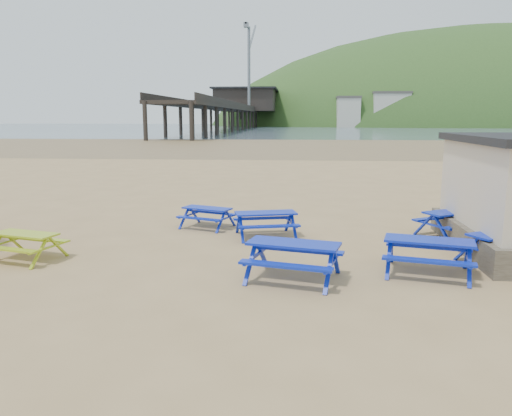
{
  "coord_description": "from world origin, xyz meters",
  "views": [
    {
      "loc": [
        2.4,
        -12.82,
        3.61
      ],
      "look_at": [
        1.19,
        1.5,
        1.0
      ],
      "focal_mm": 35.0,
      "sensor_mm": 36.0,
      "label": 1
    }
  ],
  "objects": [
    {
      "name": "ground",
      "position": [
        0.0,
        0.0,
        0.0
      ],
      "size": [
        400.0,
        400.0,
        0.0
      ],
      "primitive_type": "plane",
      "color": "tan",
      "rests_on": "ground"
    },
    {
      "name": "wet_sand",
      "position": [
        0.0,
        55.0,
        0.0
      ],
      "size": [
        400.0,
        400.0,
        0.0
      ],
      "primitive_type": "plane",
      "color": "olive",
      "rests_on": "ground"
    },
    {
      "name": "sea",
      "position": [
        0.0,
        170.0,
        0.01
      ],
      "size": [
        400.0,
        400.0,
        0.0
      ],
      "primitive_type": "plane",
      "color": "#455663",
      "rests_on": "ground"
    },
    {
      "name": "picnic_table_blue_a",
      "position": [
        -0.58,
        3.22,
        0.34
      ],
      "size": [
        1.96,
        1.78,
        0.68
      ],
      "rotation": [
        0.0,
        0.0,
        -0.36
      ],
      "color": "#00199F",
      "rests_on": "ground"
    },
    {
      "name": "picnic_table_blue_b",
      "position": [
        1.44,
        2.07,
        0.39
      ],
      "size": [
        2.15,
        1.89,
        0.77
      ],
      "rotation": [
        0.0,
        0.0,
        0.25
      ],
      "color": "#00199F",
      "rests_on": "ground"
    },
    {
      "name": "picnic_table_blue_c",
      "position": [
        7.17,
        2.55,
        0.4
      ],
      "size": [
        2.44,
        2.3,
        0.81
      ],
      "rotation": [
        0.0,
        0.0,
        0.52
      ],
      "color": "#00199F",
      "rests_on": "ground"
    },
    {
      "name": "picnic_table_blue_d",
      "position": [
        2.33,
        -1.95,
        0.43
      ],
      "size": [
        2.38,
        2.1,
        0.86
      ],
      "rotation": [
        0.0,
        0.0,
        -0.25
      ],
      "color": "#00199F",
      "rests_on": "ground"
    },
    {
      "name": "picnic_table_blue_e",
      "position": [
        5.45,
        -1.3,
        0.42
      ],
      "size": [
        2.31,
        2.03,
        0.83
      ],
      "rotation": [
        0.0,
        0.0,
        -0.24
      ],
      "color": "#00199F",
      "rests_on": "ground"
    },
    {
      "name": "picnic_table_blue_f",
      "position": [
        7.54,
        -0.27,
        0.4
      ],
      "size": [
        2.4,
        2.25,
        0.79
      ],
      "rotation": [
        0.0,
        0.0,
        0.51
      ],
      "color": "#00199F",
      "rests_on": "ground"
    },
    {
      "name": "picnic_table_yellow",
      "position": [
        -4.53,
        -0.95,
        0.35
      ],
      "size": [
        1.97,
        1.74,
        0.7
      ],
      "rotation": [
        0.0,
        0.0,
        -0.26
      ],
      "color": "#97C326",
      "rests_on": "ground"
    },
    {
      "name": "pier",
      "position": [
        -17.99,
        178.23,
        5.46
      ],
      "size": [
        24.0,
        220.0,
        39.29
      ],
      "color": "black",
      "rests_on": "ground"
    },
    {
      "name": "headland_town",
      "position": [
        90.0,
        229.68,
        -9.91
      ],
      "size": [
        264.0,
        144.0,
        108.0
      ],
      "color": "#2D4C1E",
      "rests_on": "ground"
    }
  ]
}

